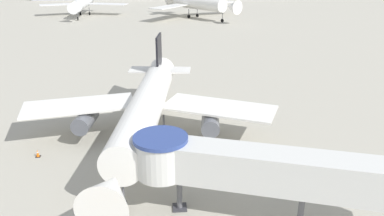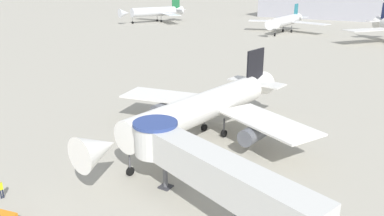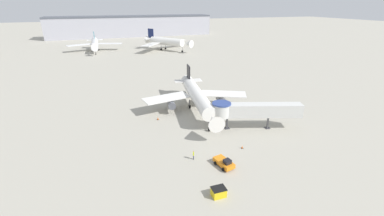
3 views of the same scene
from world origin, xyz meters
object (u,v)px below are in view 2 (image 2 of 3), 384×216
Objects in this scene: ground_crew_marshaller at (1,188)px; background_jet_green_tail at (155,12)px; main_airplane at (204,108)px; traffic_cone_port_wing at (125,124)px; jet_bridge at (201,164)px; background_jet_teal_tail at (286,21)px.

background_jet_green_tail reaches higher than ground_crew_marshaller.
traffic_cone_port_wing is at bearing -161.68° from main_airplane.
main_airplane is at bearing 138.00° from jet_bridge.
background_jet_teal_tail is (-15.43, 123.15, 3.41)m from ground_crew_marshaller.
main_airplane is at bearing 10.42° from traffic_cone_port_wing.
background_jet_green_tail is (-96.08, 121.15, 0.47)m from jet_bridge.
background_jet_green_tail is (-77.94, 109.92, 4.51)m from traffic_cone_port_wing.
background_jet_green_tail reaches higher than traffic_cone_port_wing.
jet_bridge reaches higher than ground_crew_marshaller.
main_airplane is at bearing -76.41° from background_jet_teal_tail.
traffic_cone_port_wing is (-18.14, 11.24, -4.03)m from jet_bridge.
background_jet_green_tail is at bearing 147.36° from jet_bridge.
main_airplane is 18.05× the size of ground_crew_marshaller.
ground_crew_marshaller is 151.62m from background_jet_green_tail.
background_jet_green_tail reaches higher than jet_bridge.
jet_bridge is 21.71m from traffic_cone_port_wing.
traffic_cone_port_wing is 0.02× the size of background_jet_teal_tail.
ground_crew_marshaller is at bearing -83.00° from traffic_cone_port_wing.
traffic_cone_port_wing is at bearing -32.28° from background_jet_green_tail.
background_jet_green_tail is (-80.23, 128.59, 3.87)m from ground_crew_marshaller.
jet_bridge is 119.86m from background_jet_teal_tail.
jet_bridge is at bearing -74.43° from background_jet_teal_tail.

